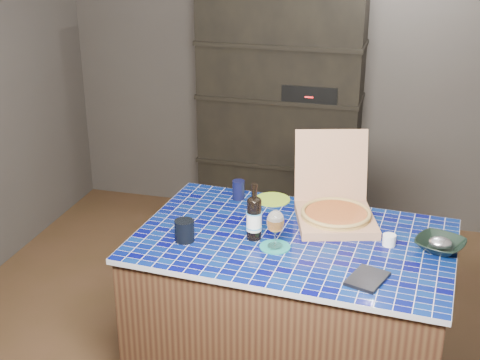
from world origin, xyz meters
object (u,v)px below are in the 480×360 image
(mead_bottle, at_px, (254,217))
(wine_glass, at_px, (275,222))
(bowl, at_px, (440,245))
(kitchen_island, at_px, (291,311))
(dvd_case, at_px, (367,279))
(pizza_box, at_px, (335,211))

(mead_bottle, bearing_deg, wine_glass, -29.03)
(wine_glass, relative_size, bowl, 0.84)
(bowl, bearing_deg, wine_glass, -166.89)
(wine_glass, bearing_deg, bowl, 13.11)
(bowl, bearing_deg, mead_bottle, -172.87)
(kitchen_island, distance_m, wine_glass, 0.57)
(dvd_case, bearing_deg, bowl, 69.03)
(pizza_box, relative_size, dvd_case, 2.85)
(mead_bottle, bearing_deg, dvd_case, -24.14)
(kitchen_island, relative_size, bowl, 7.11)
(dvd_case, xyz_separation_m, bowl, (0.31, 0.37, 0.02))
(kitchen_island, relative_size, mead_bottle, 5.52)
(mead_bottle, height_order, dvd_case, mead_bottle)
(kitchen_island, relative_size, pizza_box, 2.86)
(kitchen_island, height_order, pizza_box, pizza_box)
(dvd_case, bearing_deg, mead_bottle, 174.76)
(kitchen_island, height_order, bowl, bowl)
(bowl, bearing_deg, dvd_case, -129.87)
(wine_glass, distance_m, dvd_case, 0.51)
(mead_bottle, height_order, wine_glass, mead_bottle)
(kitchen_island, relative_size, wine_glass, 8.51)
(mead_bottle, height_order, bowl, mead_bottle)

